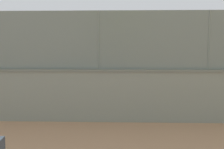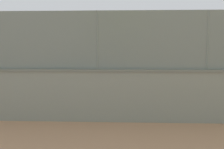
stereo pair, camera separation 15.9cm
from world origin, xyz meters
The scene contains 8 objects.
ground_plane centered at (0.00, 0.00, 0.00)m, with size 260.00×260.00×0.00m, color tan.
perimeter_wall centered at (1.84, 9.74, 0.85)m, with size 24.41×0.88×1.68m.
fence_panel_on_wall centered at (1.84, 9.74, 2.60)m, with size 23.98×0.60×1.83m.
player_near_wall_returning centered at (3.46, 3.40, 1.00)m, with size 1.06×0.89×1.69m.
player_crossing_court centered at (-1.27, 6.38, 1.01)m, with size 1.24×0.74×1.70m.
player_baseline_waiting centered at (-5.55, 0.73, 0.88)m, with size 1.02×0.71×1.51m.
sports_ball centered at (4.15, 5.43, 1.42)m, with size 0.11×0.11×0.11m, color orange.
courtside_bench centered at (-3.94, 8.66, 0.46)m, with size 1.61×0.42×0.87m.
Camera 2 is at (-0.55, 18.51, 2.35)m, focal length 44.30 mm.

